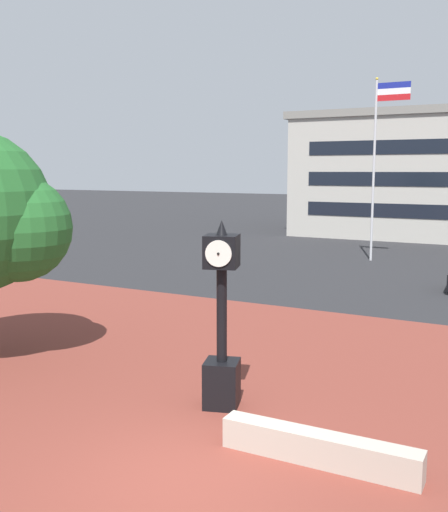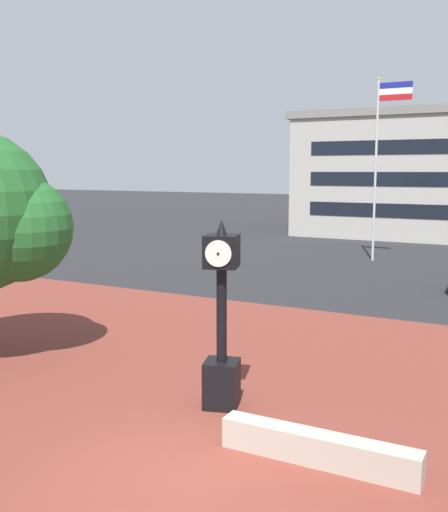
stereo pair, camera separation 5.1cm
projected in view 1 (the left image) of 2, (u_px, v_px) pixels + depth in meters
ground_plane at (185, 478)px, 8.96m from camera, size 200.00×200.00×0.00m
plaza_brick_paving at (280, 398)px, 12.11m from camera, size 44.00×15.25×0.01m
planter_wall at (319, 448)px, 9.38m from camera, size 3.20×0.43×0.50m
street_clock at (222, 329)px, 11.47m from camera, size 0.82×0.82×3.65m
flagpole_primary at (378, 155)px, 29.75m from camera, size 1.71×0.14×9.08m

